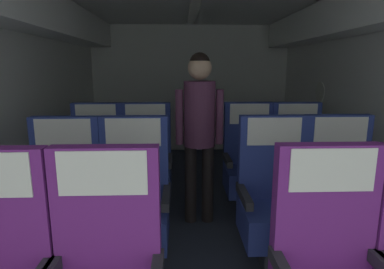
% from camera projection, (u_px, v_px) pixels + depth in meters
% --- Properties ---
extents(ground, '(3.57, 6.08, 0.02)m').
position_uv_depth(ground, '(200.00, 228.00, 2.95)').
color(ground, '#2D3342').
extents(fuselage_shell, '(3.45, 5.73, 2.18)m').
position_uv_depth(fuselage_shell, '(199.00, 51.00, 2.87)').
color(fuselage_shell, silver).
rests_on(fuselage_shell, ground).
extents(seat_b_left_window, '(0.51, 0.46, 1.09)m').
position_uv_depth(seat_b_left_window, '(64.00, 208.00, 2.26)').
color(seat_b_left_window, '#38383D').
rests_on(seat_b_left_window, ground).
extents(seat_b_left_aisle, '(0.51, 0.46, 1.09)m').
position_uv_depth(seat_b_left_aisle, '(134.00, 206.00, 2.28)').
color(seat_b_left_aisle, '#38383D').
rests_on(seat_b_left_aisle, ground).
extents(seat_b_right_aisle, '(0.51, 0.46, 1.09)m').
position_uv_depth(seat_b_right_aisle, '(340.00, 203.00, 2.34)').
color(seat_b_right_aisle, '#38383D').
rests_on(seat_b_right_aisle, ground).
extents(seat_b_right_window, '(0.51, 0.46, 1.09)m').
position_uv_depth(seat_b_right_window, '(274.00, 204.00, 2.31)').
color(seat_b_right_window, '#38383D').
rests_on(seat_b_right_window, ground).
extents(seat_c_left_window, '(0.51, 0.46, 1.09)m').
position_uv_depth(seat_c_left_window, '(97.00, 168.00, 3.13)').
color(seat_c_left_window, '#38383D').
rests_on(seat_c_left_window, ground).
extents(seat_c_left_aisle, '(0.51, 0.46, 1.09)m').
position_uv_depth(seat_c_left_aisle, '(146.00, 168.00, 3.14)').
color(seat_c_left_aisle, '#38383D').
rests_on(seat_c_left_aisle, ground).
extents(seat_c_right_aisle, '(0.51, 0.46, 1.09)m').
position_uv_depth(seat_c_right_aisle, '(297.00, 167.00, 3.18)').
color(seat_c_right_aisle, '#38383D').
rests_on(seat_c_right_aisle, ground).
extents(seat_c_right_window, '(0.51, 0.46, 1.09)m').
position_uv_depth(seat_c_right_window, '(249.00, 167.00, 3.18)').
color(seat_c_right_window, '#38383D').
rests_on(seat_c_right_window, ground).
extents(flight_attendant, '(0.43, 0.28, 1.56)m').
position_uv_depth(flight_attendant, '(199.00, 122.00, 2.88)').
color(flight_attendant, black).
rests_on(flight_attendant, ground).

